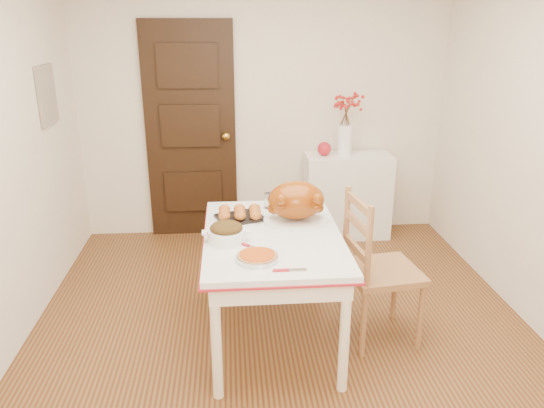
{
  "coord_description": "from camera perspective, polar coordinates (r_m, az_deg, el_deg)",
  "views": [
    {
      "loc": [
        -0.33,
        -3.02,
        2.06
      ],
      "look_at": [
        -0.08,
        0.09,
        0.95
      ],
      "focal_mm": 34.64,
      "sensor_mm": 36.0,
      "label": 1
    }
  ],
  "objects": [
    {
      "name": "pumpkin_pie",
      "position": [
        2.96,
        -1.62,
        -5.69
      ],
      "size": [
        0.3,
        0.3,
        0.05
      ],
      "primitive_type": "cylinder",
      "rotation": [
        0.0,
        0.0,
        0.33
      ],
      "color": "#B33E0B",
      "rests_on": "kitchen_table"
    },
    {
      "name": "door_back",
      "position": [
        5.11,
        -8.81,
        7.71
      ],
      "size": [
        0.85,
        0.06,
        2.06
      ],
      "primitive_type": "cube",
      "color": "black",
      "rests_on": "ground"
    },
    {
      "name": "floor",
      "position": [
        3.67,
        1.37,
        -14.58
      ],
      "size": [
        3.5,
        4.0,
        0.0
      ],
      "primitive_type": "cube",
      "color": "#4E2410",
      "rests_on": "ground"
    },
    {
      "name": "kitchen_table",
      "position": [
        3.5,
        0.07,
        -9.03
      ],
      "size": [
        0.88,
        1.29,
        0.77
      ],
      "primitive_type": null,
      "color": "silver",
      "rests_on": "floor"
    },
    {
      "name": "wall_back",
      "position": [
        5.09,
        -0.92,
        10.42
      ],
      "size": [
        3.5,
        0.0,
        2.5
      ],
      "primitive_type": "cube",
      "color": "beige",
      "rests_on": "ground"
    },
    {
      "name": "berry_vase",
      "position": [
        5.01,
        8.0,
        8.62
      ],
      "size": [
        0.31,
        0.31,
        0.6
      ],
      "primitive_type": null,
      "color": "white",
      "rests_on": "sideboard"
    },
    {
      "name": "apple",
      "position": [
        5.02,
        5.7,
        6.0
      ],
      "size": [
        0.13,
        0.13,
        0.13
      ],
      "primitive_type": "sphere",
      "color": "#AD1822",
      "rests_on": "sideboard"
    },
    {
      "name": "rolls_tray",
      "position": [
        3.56,
        -3.52,
        -1.01
      ],
      "size": [
        0.36,
        0.32,
        0.08
      ],
      "primitive_type": null,
      "rotation": [
        0.0,
        0.0,
        0.36
      ],
      "color": "#AB5921",
      "rests_on": "kitchen_table"
    },
    {
      "name": "shaker_pair",
      "position": [
        3.85,
        4.36,
        0.71
      ],
      "size": [
        0.1,
        0.05,
        0.1
      ],
      "primitive_type": null,
      "rotation": [
        0.0,
        0.0,
        0.07
      ],
      "color": "white",
      "rests_on": "kitchen_table"
    },
    {
      "name": "carving_knife",
      "position": [
        3.12,
        -2.04,
        -4.74
      ],
      "size": [
        0.22,
        0.21,
        0.01
      ],
      "primitive_type": null,
      "rotation": [
        0.0,
        0.0,
        -0.74
      ],
      "color": "silver",
      "rests_on": "kitchen_table"
    },
    {
      "name": "sideboard",
      "position": [
        5.2,
        8.15,
        0.89
      ],
      "size": [
        0.82,
        0.37,
        0.82
      ],
      "primitive_type": "cube",
      "color": "white",
      "rests_on": "floor"
    },
    {
      "name": "drinking_glass",
      "position": [
        3.75,
        -0.33,
        0.38
      ],
      "size": [
        0.07,
        0.07,
        0.11
      ],
      "primitive_type": "cylinder",
      "rotation": [
        0.0,
        0.0,
        -0.14
      ],
      "color": "white",
      "rests_on": "kitchen_table"
    },
    {
      "name": "chair_oak",
      "position": [
        3.53,
        11.98,
        -6.81
      ],
      "size": [
        0.51,
        0.51,
        1.03
      ],
      "primitive_type": null,
      "rotation": [
        0.0,
        0.0,
        1.7
      ],
      "color": "#A0693B",
      "rests_on": "floor"
    },
    {
      "name": "turkey_platter",
      "position": [
        3.47,
        2.65,
        0.18
      ],
      "size": [
        0.49,
        0.41,
        0.28
      ],
      "primitive_type": null,
      "rotation": [
        0.0,
        0.0,
        0.16
      ],
      "color": "#782804",
      "rests_on": "kitchen_table"
    },
    {
      "name": "wall_front",
      "position": [
        1.34,
        11.27,
        -17.93
      ],
      "size": [
        3.5,
        0.0,
        2.5
      ],
      "primitive_type": "cube",
      "color": "beige",
      "rests_on": "ground"
    },
    {
      "name": "pie_server",
      "position": [
        2.85,
        1.94,
        -7.17
      ],
      "size": [
        0.19,
        0.06,
        0.01
      ],
      "primitive_type": null,
      "rotation": [
        0.0,
        0.0,
        0.01
      ],
      "color": "silver",
      "rests_on": "kitchen_table"
    },
    {
      "name": "photo_board",
      "position": [
        4.48,
        -23.28,
        10.84
      ],
      "size": [
        0.03,
        0.35,
        0.45
      ],
      "primitive_type": "cube",
      "color": "tan",
      "rests_on": "ground"
    },
    {
      "name": "stuffing_dish",
      "position": [
        3.21,
        -4.97,
        -3.08
      ],
      "size": [
        0.31,
        0.25,
        0.12
      ],
      "primitive_type": null,
      "rotation": [
        0.0,
        0.0,
        0.07
      ],
      "color": "#543B13",
      "rests_on": "kitchen_table"
    }
  ]
}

